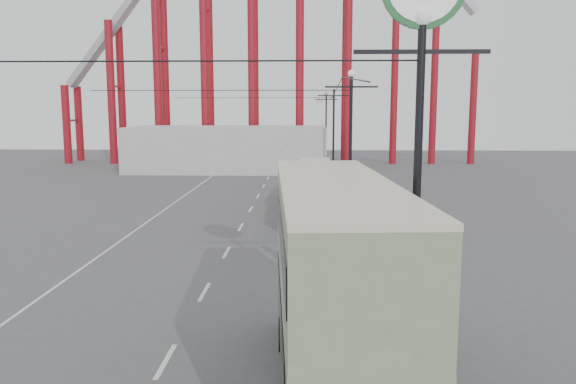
{
  "coord_description": "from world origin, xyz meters",
  "views": [
    {
      "loc": [
        2.9,
        -16.65,
        6.96
      ],
      "look_at": [
        2.02,
        10.11,
        3.0
      ],
      "focal_mm": 35.0,
      "sensor_mm": 36.0,
      "label": 1
    }
  ],
  "objects_px": {
    "lamp_post_near": "(421,71)",
    "pedestrian": "(290,244)",
    "single_decker_green": "(324,194)",
    "single_decker_cream": "(313,181)",
    "double_decker_bus": "(334,279)"
  },
  "relations": [
    {
      "from": "single_decker_cream",
      "to": "pedestrian",
      "type": "xyz_separation_m",
      "value": [
        -1.26,
        -16.74,
        -0.76
      ]
    },
    {
      "from": "double_decker_bus",
      "to": "pedestrian",
      "type": "bearing_deg",
      "value": 93.02
    },
    {
      "from": "single_decker_green",
      "to": "lamp_post_near",
      "type": "bearing_deg",
      "value": -86.89
    },
    {
      "from": "lamp_post_near",
      "to": "double_decker_bus",
      "type": "height_order",
      "value": "lamp_post_near"
    },
    {
      "from": "lamp_post_near",
      "to": "pedestrian",
      "type": "relative_size",
      "value": 5.71
    },
    {
      "from": "double_decker_bus",
      "to": "single_decker_green",
      "type": "xyz_separation_m",
      "value": [
        0.39,
        20.88,
        -1.15
      ]
    },
    {
      "from": "double_decker_bus",
      "to": "pedestrian",
      "type": "height_order",
      "value": "double_decker_bus"
    },
    {
      "from": "double_decker_bus",
      "to": "pedestrian",
      "type": "xyz_separation_m",
      "value": [
        -1.4,
        11.89,
        -2.05
      ]
    },
    {
      "from": "single_decker_cream",
      "to": "lamp_post_near",
      "type": "bearing_deg",
      "value": -83.39
    },
    {
      "from": "pedestrian",
      "to": "single_decker_green",
      "type": "bearing_deg",
      "value": -101.78
    },
    {
      "from": "lamp_post_near",
      "to": "single_decker_cream",
      "type": "distance_m",
      "value": 28.51
    },
    {
      "from": "double_decker_bus",
      "to": "single_decker_green",
      "type": "distance_m",
      "value": 20.91
    },
    {
      "from": "double_decker_bus",
      "to": "single_decker_cream",
      "type": "height_order",
      "value": "double_decker_bus"
    },
    {
      "from": "single_decker_green",
      "to": "pedestrian",
      "type": "distance_m",
      "value": 9.21
    },
    {
      "from": "single_decker_cream",
      "to": "single_decker_green",
      "type": "bearing_deg",
      "value": -83.91
    }
  ]
}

